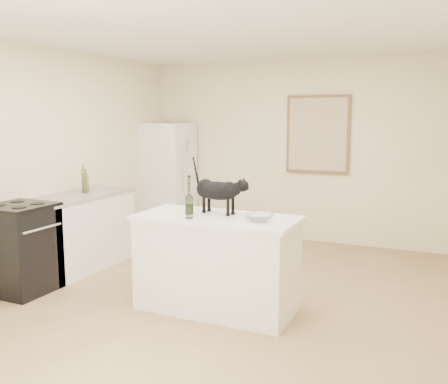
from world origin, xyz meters
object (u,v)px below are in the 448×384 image
Objects in this scene: black_cat at (217,193)px; glass_bowl at (259,218)px; stove at (21,249)px; fridge at (168,178)px; wine_bottle at (189,200)px.

glass_bowl is at bearing -9.15° from black_cat.
stove is 2.55m from glass_bowl.
fridge is 3.60m from glass_bowl.
wine_bottle is 0.65m from glass_bowl.
glass_bowl is (2.48, 0.35, 0.48)m from stove.
wine_bottle is at bearing -167.59° from glass_bowl.
stove is 1.62× the size of black_cat.
fridge is 3.16m from black_cat.
wine_bottle is 1.30× the size of glass_bowl.
wine_bottle reaches higher than stove.
black_cat is at bearing 65.65° from wine_bottle.
black_cat is 0.53m from glass_bowl.
fridge is (0.00, 2.95, 0.40)m from stove.
glass_bowl is (0.48, -0.17, -0.16)m from black_cat.
stove is 2.17m from black_cat.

